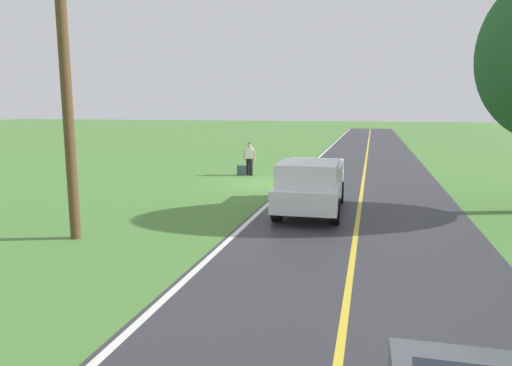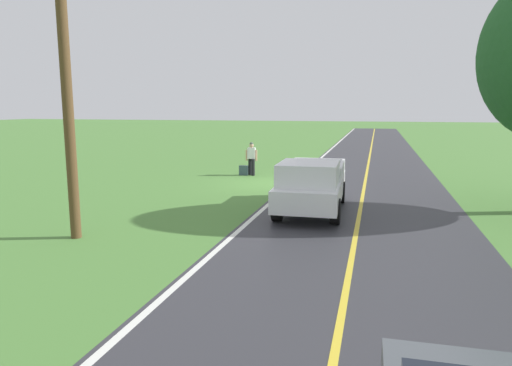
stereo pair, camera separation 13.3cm
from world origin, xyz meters
The scene contains 8 objects.
ground_plane centered at (0.00, 0.00, 0.00)m, with size 200.00×200.00×0.00m, color #4C7F38.
road_surface centered at (-4.33, 0.00, 0.00)m, with size 6.98×120.00×0.00m, color #333338.
lane_edge_line centered at (-1.01, 0.00, 0.01)m, with size 0.16×117.60×0.00m, color silver.
lane_centre_line centered at (-4.33, 0.00, 0.01)m, with size 0.14×117.60×0.00m, color gold.
hitchhiker_walking centered at (1.55, -2.44, 0.98)m, with size 0.62×0.51×1.75m.
suitcase_carried centered at (1.97, -2.34, 0.26)m, with size 0.20×0.46×0.51m, color #384C56.
pickup_truck_passing centered at (-2.71, 5.46, 0.97)m, with size 2.22×5.46×1.82m.
utility_pole_roadside centered at (3.11, 10.17, 3.74)m, with size 0.28×0.28×7.48m, color brown.
Camera 1 is at (-4.66, 20.76, 3.54)m, focal length 32.20 mm.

